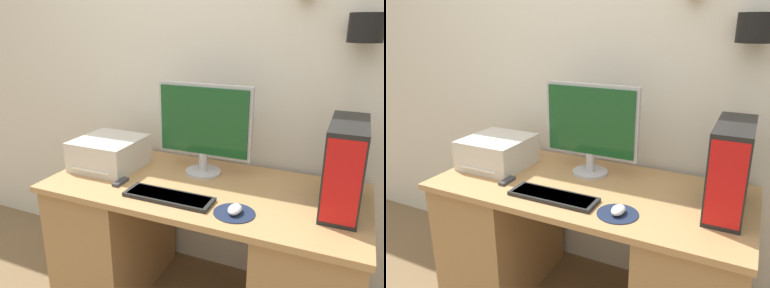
% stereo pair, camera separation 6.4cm
% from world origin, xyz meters
% --- Properties ---
extents(wall_back, '(6.40, 0.20, 2.70)m').
position_xyz_m(wall_back, '(0.01, 0.79, 1.36)').
color(wall_back, silver).
rests_on(wall_back, ground_plane).
extents(desk, '(1.57, 0.73, 0.73)m').
position_xyz_m(desk, '(0.00, 0.37, 0.38)').
color(desk, tan).
rests_on(desk, ground_plane).
extents(monitor, '(0.51, 0.19, 0.48)m').
position_xyz_m(monitor, '(-0.06, 0.52, 1.00)').
color(monitor, '#B7B7BC').
rests_on(monitor, desk).
extents(keyboard, '(0.42, 0.14, 0.02)m').
position_xyz_m(keyboard, '(-0.09, 0.16, 0.74)').
color(keyboard, black).
rests_on(keyboard, desk).
extents(mousepad, '(0.18, 0.18, 0.00)m').
position_xyz_m(mousepad, '(0.23, 0.15, 0.73)').
color(mousepad, '#19233D').
rests_on(mousepad, desk).
extents(mouse, '(0.06, 0.09, 0.04)m').
position_xyz_m(mouse, '(0.24, 0.15, 0.75)').
color(mouse, silver).
rests_on(mouse, mousepad).
extents(computer_tower, '(0.15, 0.41, 0.39)m').
position_xyz_m(computer_tower, '(0.64, 0.40, 0.92)').
color(computer_tower, black).
rests_on(computer_tower, desk).
extents(printer, '(0.34, 0.35, 0.17)m').
position_xyz_m(printer, '(-0.58, 0.39, 0.81)').
color(printer, beige).
rests_on(printer, desk).
extents(remote_control, '(0.04, 0.10, 0.02)m').
position_xyz_m(remote_control, '(-0.39, 0.22, 0.74)').
color(remote_control, '#38383D').
rests_on(remote_control, desk).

